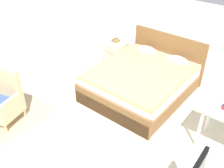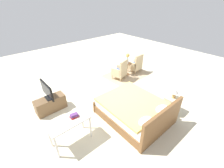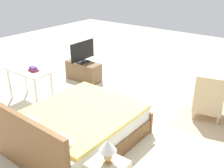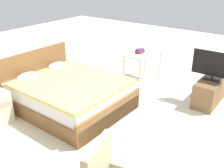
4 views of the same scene
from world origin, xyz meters
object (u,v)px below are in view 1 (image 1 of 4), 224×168
object	(u,v)px
table_lamp	(116,34)
bed	(143,80)
nightstand	(116,54)
armchair_by_window_right	(4,101)

from	to	relation	value
table_lamp	bed	bearing A→B (deg)	-28.01
nightstand	table_lamp	size ratio (longest dim) A/B	1.72
bed	table_lamp	bearing A→B (deg)	151.99
nightstand	table_lamp	distance (m)	0.50
armchair_by_window_right	nightstand	size ratio (longest dim) A/B	1.62
nightstand	table_lamp	xyz separation A→B (m)	(0.00, 0.00, 0.50)
nightstand	bed	bearing A→B (deg)	-27.99
bed	table_lamp	size ratio (longest dim) A/B	6.32
armchair_by_window_right	nightstand	world-z (taller)	armchair_by_window_right
armchair_by_window_right	bed	bearing A→B (deg)	55.79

